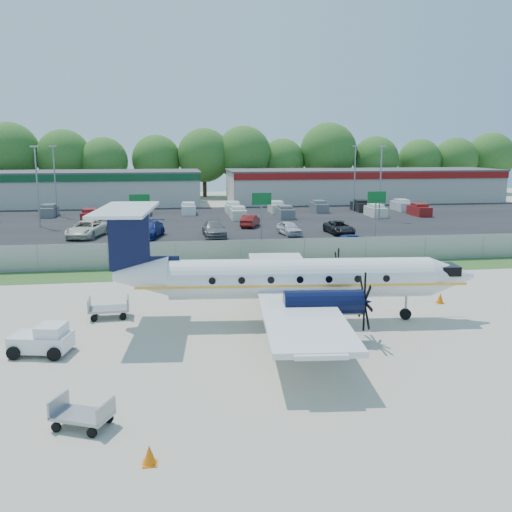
{
  "coord_description": "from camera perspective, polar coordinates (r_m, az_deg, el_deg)",
  "views": [
    {
      "loc": [
        -5.1,
        -28.75,
        9.17
      ],
      "look_at": [
        0.0,
        6.0,
        2.3
      ],
      "focal_mm": 40.0,
      "sensor_mm": 36.0,
      "label": 1
    }
  ],
  "objects": [
    {
      "name": "cone_port_wing",
      "position": [
        17.84,
        -10.61,
        -18.99
      ],
      "size": [
        0.43,
        0.43,
        0.61
      ],
      "color": "orange",
      "rests_on": "ground"
    },
    {
      "name": "aircraft",
      "position": [
        29.72,
        3.65,
        -2.24
      ],
      "size": [
        19.69,
        19.39,
        6.06
      ],
      "color": "silver",
      "rests_on": "ground"
    },
    {
      "name": "cone_starboard_wing",
      "position": [
        43.25,
        -3.8,
        -0.86
      ],
      "size": [
        0.37,
        0.37,
        0.53
      ],
      "color": "orange",
      "rests_on": "ground"
    },
    {
      "name": "light_pole_nw",
      "position": [
        68.5,
        -21.06,
        7.04
      ],
      "size": [
        0.9,
        0.35,
        9.09
      ],
      "color": "gray",
      "rests_on": "ground"
    },
    {
      "name": "parked_car_e",
      "position": [
        60.26,
        8.31,
        2.2
      ],
      "size": [
        2.53,
        4.98,
        1.35
      ],
      "primitive_type": "imported",
      "rotation": [
        0.0,
        0.0,
        0.06
      ],
      "color": "black",
      "rests_on": "ground"
    },
    {
      "name": "parked_car_f",
      "position": [
        65.52,
        -13.15,
        2.73
      ],
      "size": [
        3.61,
        5.19,
        1.32
      ],
      "primitive_type": "imported",
      "rotation": [
        0.0,
        0.0,
        2.81
      ],
      "color": "beige",
      "rests_on": "ground"
    },
    {
      "name": "parking_lot",
      "position": [
        69.54,
        -4.08,
        3.47
      ],
      "size": [
        170.0,
        32.0,
        0.02
      ],
      "primitive_type": "cube",
      "color": "black",
      "rests_on": "ground"
    },
    {
      "name": "cone_nose",
      "position": [
        35.28,
        17.94,
        -4.05
      ],
      "size": [
        0.44,
        0.44,
        0.62
      ],
      "color": "orange",
      "rests_on": "ground"
    },
    {
      "name": "parked_car_d",
      "position": [
        59.03,
        3.32,
        2.11
      ],
      "size": [
        2.36,
        4.33,
        1.4
      ],
      "primitive_type": "imported",
      "rotation": [
        0.0,
        0.0,
        0.18
      ],
      "color": "silver",
      "rests_on": "ground"
    },
    {
      "name": "ground",
      "position": [
        30.6,
        1.64,
        -6.37
      ],
      "size": [
        170.0,
        170.0,
        0.0
      ],
      "primitive_type": "plane",
      "color": "#B9B29C",
      "rests_on": "ground"
    },
    {
      "name": "parked_car_b",
      "position": [
        58.3,
        -10.64,
        1.82
      ],
      "size": [
        3.47,
        5.86,
        1.59
      ],
      "primitive_type": "imported",
      "rotation": [
        0.0,
        0.0,
        -0.24
      ],
      "color": "navy",
      "rests_on": "ground"
    },
    {
      "name": "parked_car_a",
      "position": [
        59.97,
        -16.54,
        1.81
      ],
      "size": [
        4.12,
        6.48,
        1.66
      ],
      "primitive_type": "imported",
      "rotation": [
        0.0,
        0.0,
        -0.24
      ],
      "color": "beige",
      "rests_on": "ground"
    },
    {
      "name": "building_west",
      "position": [
        92.91,
        -20.19,
        6.35
      ],
      "size": [
        46.4,
        12.4,
        5.24
      ],
      "color": "#BDB5AA",
      "rests_on": "ground"
    },
    {
      "name": "parked_car_c",
      "position": [
        58.11,
        -4.21,
        1.96
      ],
      "size": [
        2.34,
        5.4,
        1.55
      ],
      "primitive_type": "imported",
      "rotation": [
        0.0,
        0.0,
        0.03
      ],
      "color": "#595B5E",
      "rests_on": "ground"
    },
    {
      "name": "baggage_cart_far",
      "position": [
        20.26,
        -16.98,
        -14.91
      ],
      "size": [
        2.17,
        1.79,
        0.98
      ],
      "color": "gray",
      "rests_on": "ground"
    },
    {
      "name": "sign_left",
      "position": [
        52.03,
        -11.54,
        4.71
      ],
      "size": [
        1.8,
        0.26,
        5.0
      ],
      "color": "gray",
      "rests_on": "ground"
    },
    {
      "name": "sign_right",
      "position": [
        55.35,
        11.93,
        5.07
      ],
      "size": [
        1.8,
        0.26,
        5.0
      ],
      "color": "gray",
      "rests_on": "ground"
    },
    {
      "name": "tree_line",
      "position": [
        103.28,
        -5.52,
        5.92
      ],
      "size": [
        112.0,
        6.0,
        14.0
      ],
      "primitive_type": null,
      "color": "#2C5E1B",
      "rests_on": "ground"
    },
    {
      "name": "light_pole_sw",
      "position": [
        78.28,
        -19.49,
        7.56
      ],
      "size": [
        0.9,
        0.35,
        9.09
      ],
      "color": "gray",
      "rests_on": "ground"
    },
    {
      "name": "parked_car_g",
      "position": [
        64.88,
        -0.59,
        2.94
      ],
      "size": [
        2.82,
        4.44,
        1.38
      ],
      "primitive_type": "imported",
      "rotation": [
        0.0,
        0.0,
        2.79
      ],
      "color": "maroon",
      "rests_on": "ground"
    },
    {
      "name": "access_road",
      "position": [
        48.88,
        -2.21,
        0.26
      ],
      "size": [
        170.0,
        8.0,
        0.02
      ],
      "primitive_type": "cube",
      "color": "black",
      "rests_on": "ground"
    },
    {
      "name": "grass_verge",
      "position": [
        42.07,
        -1.19,
        -1.51
      ],
      "size": [
        170.0,
        4.0,
        0.02
      ],
      "primitive_type": "cube",
      "color": "#2D561E",
      "rests_on": "ground"
    },
    {
      "name": "light_pole_ne",
      "position": [
        71.42,
        12.35,
        7.65
      ],
      "size": [
        0.9,
        0.35,
        9.09
      ],
      "color": "gray",
      "rests_on": "ground"
    },
    {
      "name": "pushback_tug",
      "position": [
        27.27,
        -20.46,
        -7.86
      ],
      "size": [
        2.77,
        2.26,
        1.36
      ],
      "color": "silver",
      "rests_on": "ground"
    },
    {
      "name": "road_car_mid",
      "position": [
        52.04,
        9.02,
        0.78
      ],
      "size": [
        4.02,
        2.18,
        1.3
      ],
      "primitive_type": "imported",
      "rotation": [
        0.0,
        0.0,
        -1.39
      ],
      "color": "navy",
      "rests_on": "ground"
    },
    {
      "name": "light_pole_se",
      "position": [
        80.84,
        9.85,
        8.11
      ],
      "size": [
        0.9,
        0.35,
        9.09
      ],
      "color": "gray",
      "rests_on": "ground"
    },
    {
      "name": "road_car_west",
      "position": [
        48.75,
        -18.9,
        -0.38
      ],
      "size": [
        4.25,
        2.8,
        1.34
      ],
      "primitive_type": "imported",
      "rotation": [
        0.0,
        0.0,
        1.24
      ],
      "color": "beige",
      "rests_on": "ground"
    },
    {
      "name": "building_east",
      "position": [
        96.13,
        10.63,
        6.98
      ],
      "size": [
        44.4,
        12.4,
        5.24
      ],
      "color": "#BDB5AA",
      "rests_on": "ground"
    },
    {
      "name": "far_parking_rows",
      "position": [
        74.49,
        -4.37,
        3.96
      ],
      "size": [
        56.0,
        10.0,
        1.6
      ],
      "primitive_type": null,
      "color": "gray",
      "rests_on": "ground"
    },
    {
      "name": "perimeter_fence",
      "position": [
        43.82,
        -1.52,
        0.32
      ],
      "size": [
        120.0,
        0.06,
        1.99
      ],
      "color": "gray",
      "rests_on": "ground"
    },
    {
      "name": "baggage_cart_near",
      "position": [
        31.77,
        -14.5,
        -5.09
      ],
      "size": [
        2.19,
        1.39,
        1.12
      ],
      "color": "gray",
      "rests_on": "ground"
    },
    {
      "name": "sign_mid",
      "position": [
        52.58,
        0.56,
        5.0
      ],
      "size": [
        1.8,
        0.26,
        5.0
      ],
      "color": "gray",
      "rests_on": "ground"
    }
  ]
}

